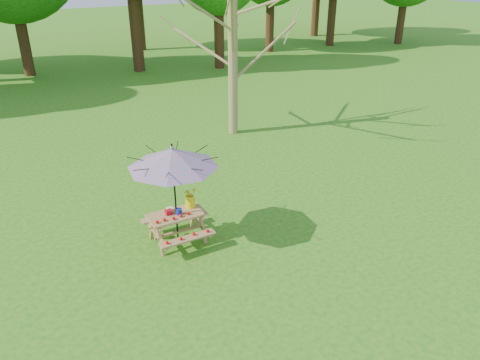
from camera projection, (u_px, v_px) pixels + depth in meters
picnic_table at (177, 228)px, 10.01m from camera, size 1.20×1.32×0.67m
patio_umbrella at (173, 158)px, 9.32m from camera, size 2.29×2.29×2.25m
produce_bins at (173, 211)px, 9.86m from camera, size 0.32×0.37×0.13m
tomatoes_row at (173, 218)px, 9.64m from camera, size 0.77×0.13×0.07m
flower_bucket at (190, 197)px, 10.04m from camera, size 0.36×0.34×0.46m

